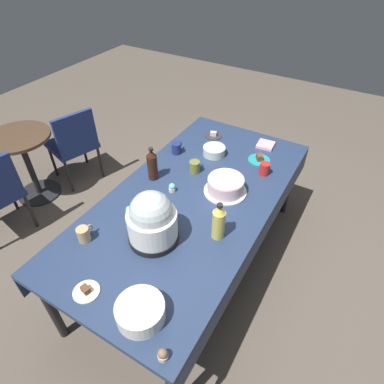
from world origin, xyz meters
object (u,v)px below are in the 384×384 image
Objects in this scene: coffee_mug_olive at (195,166)px; round_cafe_table at (25,155)px; slow_cooker at (152,220)px; cupcake_berry at (129,211)px; coffee_mug_tan at (84,234)px; potluck_table at (192,204)px; frosted_layer_cake at (226,186)px; glass_salad_bowl at (214,151)px; coffee_mug_red at (265,168)px; cupcake_cocoa at (163,355)px; cupcake_lemon at (172,188)px; maroon_chair_right at (74,142)px; dessert_plate_teal at (259,159)px; ceramic_snack_bowl at (140,312)px; coffee_mug_navy at (177,148)px; soda_bottle_cola at (152,165)px; dessert_plate_charcoal at (213,135)px; soda_bottle_ginger_ale at (219,222)px; dessert_plate_cream at (86,291)px.

coffee_mug_olive is 1.80m from round_cafe_table.
slow_cooker is 5.38× the size of cupcake_berry.
round_cafe_table is at bearing 67.17° from coffee_mug_tan.
potluck_table reaches higher than round_cafe_table.
glass_salad_bowl is (0.39, 0.30, -0.02)m from frosted_layer_cake.
glass_salad_bowl is 1.56× the size of coffee_mug_red.
coffee_mug_olive is at bearing 24.21° from cupcake_cocoa.
coffee_mug_red is at bearing -43.07° from cupcake_lemon.
cupcake_berry is at bearing 139.82° from frosted_layer_cake.
maroon_chair_right is at bearing 94.31° from coffee_mug_red.
dessert_plate_teal is 0.18m from coffee_mug_red.
cupcake_lemon and cupcake_cocoa have the same top height.
ceramic_snack_bowl is at bearing 175.91° from coffee_mug_red.
cupcake_berry is 0.56× the size of coffee_mug_tan.
slow_cooker is 2.99× the size of coffee_mug_red.
coffee_mug_navy is at bearing 43.29° from potluck_table.
soda_bottle_cola reaches higher than cupcake_berry.
dessert_plate_charcoal is at bearing 63.59° from coffee_mug_red.
dessert_plate_teal is (0.68, -0.25, 0.08)m from potluck_table.
cupcake_berry is (-0.35, 0.12, 0.00)m from cupcake_lemon.
slow_cooker is 5.38× the size of cupcake_lemon.
maroon_chair_right is (0.10, 1.52, -0.31)m from coffee_mug_olive.
soda_bottle_cola reaches higher than round_cafe_table.
slow_cooker is 1.96m from round_cafe_table.
glass_salad_bowl reaches higher than potluck_table.
cupcake_lemon is 0.55m from soda_bottle_ginger_ale.
soda_bottle_ginger_ale reaches higher than ceramic_snack_bowl.
potluck_table is at bearing -88.48° from round_cafe_table.
slow_cooker is 1.32m from dessert_plate_charcoal.
maroon_chair_right is at bearing 77.17° from potluck_table.
glass_salad_bowl reaches higher than dessert_plate_teal.
dessert_plate_cream is 0.20× the size of round_cafe_table.
cupcake_lemon is at bearing 3.68° from dessert_plate_cream.
frosted_layer_cake is 2.10m from round_cafe_table.
glass_salad_bowl is at bearing 19.59° from cupcake_cocoa.
coffee_mug_olive is at bearing -4.61° from cupcake_lemon.
coffee_mug_red and coffee_mug_tan have the same top height.
soda_bottle_ginger_ale reaches higher than cupcake_cocoa.
coffee_mug_navy is (1.46, 0.86, 0.02)m from cupcake_cocoa.
cupcake_cocoa is 1.57m from coffee_mug_red.
dessert_plate_charcoal is 1.30× the size of coffee_mug_red.
frosted_layer_cake is at bearing -108.00° from coffee_mug_olive.
coffee_mug_tan is (-0.86, 0.56, -0.01)m from frosted_layer_cake.
coffee_mug_navy is (0.67, 0.73, -0.08)m from soda_bottle_ginger_ale.
soda_bottle_ginger_ale reaches higher than glass_salad_bowl.
ceramic_snack_bowl is at bearing 62.08° from cupcake_cocoa.
glass_salad_bowl is at bearing 6.10° from slow_cooker.
coffee_mug_navy is 1.29m from maroon_chair_right.
round_cafe_table is (-0.62, 1.76, -0.29)m from glass_salad_bowl.
coffee_mug_navy is at bearing 97.58° from coffee_mug_red.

